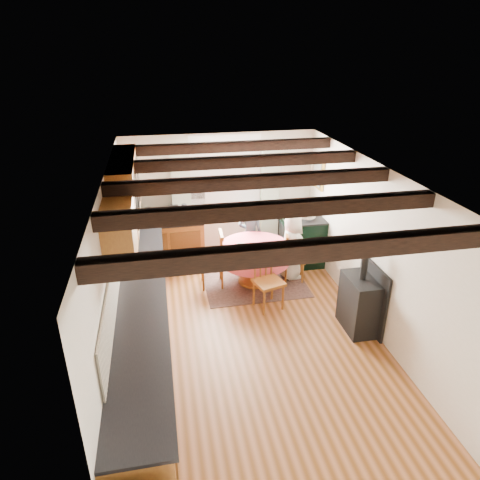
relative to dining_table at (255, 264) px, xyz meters
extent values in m
cube|color=#A4623C|center=(-0.38, -1.44, -0.36)|extent=(3.60, 5.50, 0.00)
cube|color=white|center=(-0.38, -1.44, 2.04)|extent=(3.60, 5.50, 0.00)
cube|color=silver|center=(-0.38, 1.31, 0.84)|extent=(3.60, 0.00, 2.40)
cube|color=silver|center=(-0.38, -4.19, 0.84)|extent=(3.60, 0.00, 2.40)
cube|color=silver|center=(-2.18, -1.44, 0.84)|extent=(0.00, 5.50, 2.40)
cube|color=silver|center=(1.42, -1.44, 0.84)|extent=(0.00, 5.50, 2.40)
cube|color=black|center=(-0.38, -3.44, 1.95)|extent=(3.60, 0.16, 0.16)
cube|color=black|center=(-0.38, -2.44, 1.95)|extent=(3.60, 0.16, 0.16)
cube|color=black|center=(-0.38, -1.44, 1.95)|extent=(3.60, 0.16, 0.16)
cube|color=black|center=(-0.38, -0.44, 1.95)|extent=(3.60, 0.16, 0.16)
cube|color=black|center=(-0.38, 0.56, 1.95)|extent=(3.60, 0.16, 0.16)
cube|color=beige|center=(-2.16, -1.14, 0.84)|extent=(0.02, 4.50, 0.55)
cube|color=beige|center=(-1.38, 1.29, 0.84)|extent=(1.40, 0.02, 0.55)
cube|color=#966122|center=(-1.88, -1.44, 0.08)|extent=(0.60, 5.30, 0.88)
cube|color=#966122|center=(-1.43, 1.01, 0.08)|extent=(1.30, 0.60, 0.88)
cube|color=black|center=(-1.86, -1.44, 0.54)|extent=(0.64, 5.30, 0.04)
cube|color=black|center=(-1.43, 0.99, 0.54)|extent=(1.30, 0.64, 0.04)
cube|color=#966122|center=(-2.01, -0.24, 1.59)|extent=(0.34, 1.80, 0.90)
cube|color=#966122|center=(-2.01, -1.74, 1.54)|extent=(0.34, 0.90, 0.70)
cube|color=white|center=(-0.28, 1.30, 1.24)|extent=(1.34, 0.03, 1.54)
cube|color=white|center=(-0.28, 1.30, 1.24)|extent=(1.20, 0.01, 1.40)
cube|color=#B7E1AA|center=(-1.13, 1.21, 0.74)|extent=(0.35, 0.10, 2.10)
cube|color=#B7E1AA|center=(0.57, 1.21, 0.74)|extent=(0.35, 0.10, 2.10)
cylinder|color=black|center=(-0.28, 1.21, 1.84)|extent=(2.00, 0.03, 0.03)
cube|color=gold|center=(1.39, 0.86, 1.34)|extent=(0.04, 0.50, 0.60)
cylinder|color=silver|center=(0.67, 1.28, 1.34)|extent=(0.30, 0.02, 0.30)
cube|color=black|center=(0.00, 0.00, -0.36)|extent=(1.76, 1.37, 0.01)
imported|color=#2F3D44|center=(0.08, 0.73, 0.25)|extent=(0.51, 0.40, 1.22)
imported|color=white|center=(0.69, 0.08, 0.25)|extent=(0.42, 0.62, 1.23)
imported|color=silver|center=(-0.24, -0.08, 0.39)|extent=(0.30, 0.30, 0.06)
imported|color=silver|center=(0.34, -0.16, 0.40)|extent=(0.31, 0.31, 0.07)
imported|color=silver|center=(-0.12, -0.14, 0.41)|extent=(0.14, 0.14, 0.10)
cylinder|color=#262628|center=(-1.77, 1.06, 0.67)|extent=(0.13, 0.13, 0.22)
cylinder|color=#262628|center=(-1.31, 1.11, 0.67)|extent=(0.20, 0.20, 0.22)
cylinder|color=#262628|center=(-1.11, 0.97, 0.70)|extent=(0.10, 0.10, 0.29)
camera|label=1|loc=(-1.53, -6.48, 3.52)|focal=32.29mm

